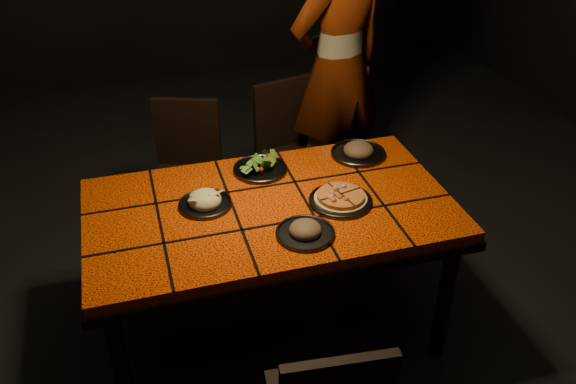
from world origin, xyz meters
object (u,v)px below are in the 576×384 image
object	(u,v)px
diner	(338,69)
plate_pizza	(341,199)
chair_far_right	(291,142)
plate_pasta	(205,202)
dining_table	(270,219)
chair_far_left	(186,163)

from	to	relation	value
diner	plate_pizza	bearing A→B (deg)	53.67
chair_far_right	plate_pasta	xyz separation A→B (m)	(-0.67, -0.92, 0.28)
dining_table	chair_far_right	size ratio (longest dim) A/B	1.88
chair_far_right	plate_pizza	world-z (taller)	chair_far_right
chair_far_right	plate_pasta	distance (m)	1.17
plate_pasta	chair_far_right	bearing A→B (deg)	54.11
chair_far_left	chair_far_right	xyz separation A→B (m)	(0.65, 0.05, 0.01)
plate_pizza	plate_pasta	world-z (taller)	plate_pasta
dining_table	plate_pizza	distance (m)	0.33
plate_pizza	dining_table	bearing A→B (deg)	166.99
plate_pizza	diner	bearing A→B (deg)	70.54
chair_far_right	plate_pasta	bearing A→B (deg)	-138.94
chair_far_right	diner	distance (m)	0.52
chair_far_left	diner	bearing A→B (deg)	27.02
dining_table	chair_far_left	xyz separation A→B (m)	(-0.26, 0.94, -0.19)
chair_far_left	plate_pasta	world-z (taller)	chair_far_left
dining_table	plate_pasta	size ratio (longest dim) A/B	6.90
plate_pizza	chair_far_right	bearing A→B (deg)	85.31
chair_far_left	diner	world-z (taller)	diner
dining_table	chair_far_right	world-z (taller)	chair_far_right
dining_table	chair_far_right	xyz separation A→B (m)	(0.39, 0.99, -0.18)
chair_far_left	plate_pizza	size ratio (longest dim) A/B	2.99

